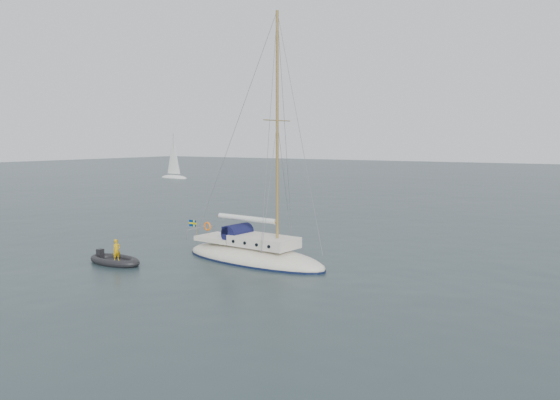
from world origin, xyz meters
The scene contains 5 objects.
ground centered at (0.00, 0.00, 0.00)m, with size 300.00×300.00×0.00m, color black.
sailboat centered at (-3.85, 0.50, 1.09)m, with size 10.11×3.03×14.39m.
dinghy centered at (-4.31, 1.10, 0.20)m, with size 3.14×1.42×0.45m.
rib centered at (-10.22, -4.11, 0.22)m, with size 3.62×1.65×1.44m.
distant_yacht_a centered at (-55.24, 49.28, 3.66)m, with size 6.46×3.44×8.56m.
Camera 1 is at (13.66, -24.81, 6.96)m, focal length 35.00 mm.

